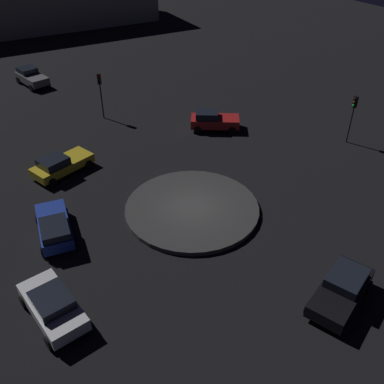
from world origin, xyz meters
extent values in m
plane|color=black|center=(0.00, 0.00, 0.00)|extent=(115.94, 115.94, 0.00)
cylinder|color=#383838|center=(0.00, 0.00, 0.15)|extent=(8.44, 8.44, 0.31)
cube|color=gold|center=(8.72, 5.37, 0.61)|extent=(3.03, 4.66, 0.61)
cube|color=black|center=(8.52, 6.01, 1.18)|extent=(2.08, 2.22, 0.55)
cylinder|color=black|center=(10.06, 4.16, 0.30)|extent=(0.39, 0.64, 0.61)
cylinder|color=black|center=(8.32, 3.61, 0.30)|extent=(0.39, 0.64, 0.61)
cylinder|color=black|center=(9.13, 7.12, 0.30)|extent=(0.39, 0.64, 0.61)
cylinder|color=black|center=(7.39, 6.58, 0.30)|extent=(0.39, 0.64, 0.61)
cube|color=#1E38A5|center=(2.29, 8.03, 0.66)|extent=(4.40, 2.45, 0.70)
cube|color=black|center=(1.36, 8.20, 1.23)|extent=(2.34, 1.87, 0.42)
cylinder|color=black|center=(3.92, 8.59, 0.31)|extent=(0.65, 0.33, 0.62)
cylinder|color=black|center=(3.60, 6.91, 0.31)|extent=(0.65, 0.33, 0.62)
cylinder|color=black|center=(0.98, 9.14, 0.31)|extent=(0.65, 0.33, 0.62)
cylinder|color=black|center=(0.66, 7.46, 0.31)|extent=(0.65, 0.33, 0.62)
cube|color=red|center=(8.54, -7.69, 0.67)|extent=(3.71, 4.29, 0.74)
cube|color=black|center=(8.94, -7.12, 1.32)|extent=(2.29, 2.36, 0.55)
cylinder|color=black|center=(8.45, -9.38, 0.31)|extent=(0.53, 0.63, 0.61)
cylinder|color=black|center=(7.01, -8.39, 0.31)|extent=(0.53, 0.63, 0.61)
cylinder|color=black|center=(10.08, -7.00, 0.31)|extent=(0.53, 0.63, 0.61)
cylinder|color=black|center=(8.63, -6.01, 0.31)|extent=(0.53, 0.63, 0.61)
cube|color=white|center=(-3.47, 9.94, 0.67)|extent=(4.31, 2.28, 0.67)
cube|color=black|center=(-3.61, 9.93, 1.25)|extent=(2.07, 1.81, 0.49)
cylinder|color=black|center=(-2.09, 11.02, 0.33)|extent=(0.69, 0.29, 0.66)
cylinder|color=black|center=(-1.89, 9.20, 0.33)|extent=(0.69, 0.29, 0.66)
cylinder|color=black|center=(-5.05, 10.68, 0.33)|extent=(0.69, 0.29, 0.66)
cylinder|color=black|center=(-4.84, 8.87, 0.33)|extent=(0.69, 0.29, 0.66)
cube|color=slate|center=(26.66, 2.48, 0.73)|extent=(4.32, 2.55, 0.74)
cube|color=black|center=(27.52, 2.64, 1.36)|extent=(2.02, 1.90, 0.52)
cylinder|color=black|center=(25.39, 1.31, 0.36)|extent=(0.75, 0.35, 0.72)
cylinder|color=black|center=(25.05, 3.10, 0.36)|extent=(0.75, 0.35, 0.72)
cylinder|color=black|center=(28.26, 1.85, 0.36)|extent=(0.75, 0.35, 0.72)
cylinder|color=black|center=(27.92, 3.65, 0.36)|extent=(0.75, 0.35, 0.72)
cube|color=black|center=(-10.09, -2.16, 0.66)|extent=(3.21, 4.67, 0.68)
cube|color=black|center=(-9.92, -2.63, 1.25)|extent=(2.23, 2.50, 0.50)
cylinder|color=black|center=(-11.49, -1.03, 0.32)|extent=(0.43, 0.68, 0.64)
cylinder|color=black|center=(-9.77, -0.39, 0.32)|extent=(0.43, 0.68, 0.64)
cylinder|color=black|center=(-10.41, -3.93, 0.32)|extent=(0.43, 0.68, 0.64)
cylinder|color=black|center=(-8.69, -3.29, 0.32)|extent=(0.43, 0.68, 0.64)
cylinder|color=#2D2D2D|center=(15.56, -0.60, 1.56)|extent=(0.12, 0.12, 3.12)
cube|color=black|center=(15.56, -0.60, 3.57)|extent=(0.23, 0.31, 0.90)
sphere|color=red|center=(15.41, -0.59, 3.84)|extent=(0.20, 0.20, 0.20)
sphere|color=#4C380F|center=(15.41, -0.59, 3.57)|extent=(0.20, 0.20, 0.20)
sphere|color=#0F3819|center=(15.41, -0.59, 3.30)|extent=(0.20, 0.20, 0.20)
cylinder|color=#2D2D2D|center=(0.98, -15.29, 1.50)|extent=(0.12, 0.12, 2.99)
cube|color=black|center=(0.98, -15.29, 3.44)|extent=(0.31, 0.24, 0.90)
sphere|color=#3F0C0C|center=(0.98, -15.15, 3.71)|extent=(0.20, 0.20, 0.20)
sphere|color=#4C380F|center=(0.98, -15.15, 3.44)|extent=(0.20, 0.20, 0.20)
sphere|color=#1EE53F|center=(0.98, -15.15, 3.17)|extent=(0.20, 0.20, 0.20)
camera|label=1|loc=(-18.37, 11.64, 16.78)|focal=40.55mm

